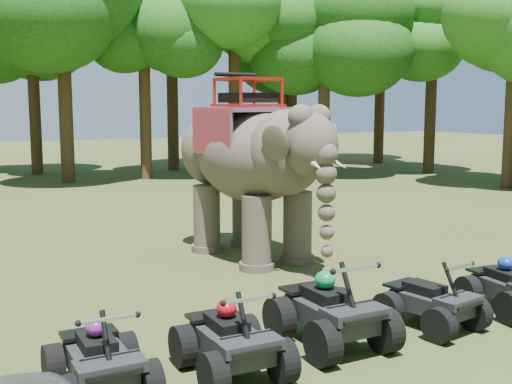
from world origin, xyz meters
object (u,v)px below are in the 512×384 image
Objects in this scene: atv_4 at (511,279)px; atv_2 at (331,301)px; atv_1 at (231,330)px; atv_3 at (431,293)px; atv_0 at (99,350)px; elephant at (250,166)px.

atv_2 is at bearing -176.75° from atv_4.
atv_1 reaches higher than atv_3.
atv_3 is at bearing 2.91° from atv_1.
atv_0 is 1.02× the size of atv_4.
atv_2 is 1.87m from atv_3.
atv_0 is at bearing -174.74° from atv_4.
atv_1 is at bearing -173.21° from atv_4.
atv_3 is at bearing -3.87° from atv_2.
atv_3 is 0.98× the size of atv_4.
atv_0 is 5.34m from atv_3.
elephant is at bearing 83.80° from atv_3.
atv_3 is at bearing -175.72° from atv_4.
atv_2 is at bearing 2.24° from atv_0.
elephant is 7.68m from atv_0.
atv_1 reaches higher than atv_4.
atv_3 is (5.34, -0.11, -0.02)m from atv_0.
elephant reaches higher than atv_1.
atv_4 is at bearing -11.37° from atv_3.
atv_2 is (-1.60, -5.52, -1.46)m from elephant.
atv_3 is at bearing 0.46° from atv_0.
atv_2 is (3.47, 0.03, 0.08)m from atv_0.
atv_0 is at bearing -178.79° from atv_2.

